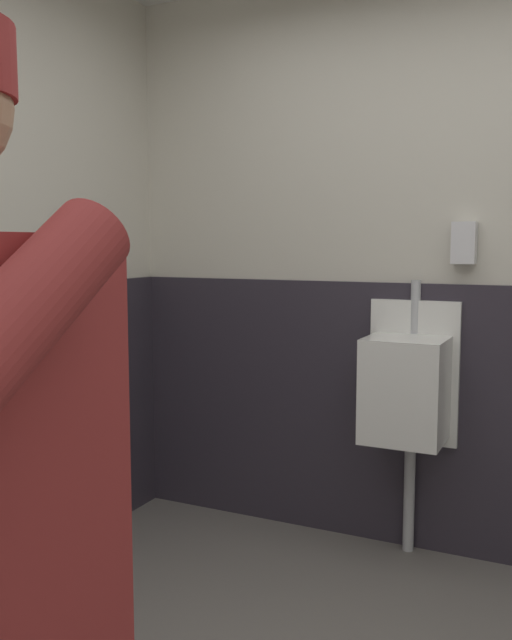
% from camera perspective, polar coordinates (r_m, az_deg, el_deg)
% --- Properties ---
extents(wall_back, '(4.02, 0.12, 2.62)m').
position_cam_1_polar(wall_back, '(3.19, 18.21, 4.42)').
color(wall_back, beige).
rests_on(wall_back, ground_plane).
extents(wainscot_band_back, '(3.42, 0.03, 1.22)m').
position_cam_1_polar(wainscot_band_back, '(3.22, 17.60, -8.17)').
color(wainscot_band_back, '#2D2833').
rests_on(wainscot_band_back, ground_plane).
extents(urinal_solo, '(0.40, 0.34, 1.24)m').
position_cam_1_polar(urinal_solo, '(3.09, 12.40, -5.47)').
color(urinal_solo, white).
rests_on(urinal_solo, ground_plane).
extents(soap_dispenser, '(0.10, 0.07, 0.18)m').
position_cam_1_polar(soap_dispenser, '(3.10, 16.83, 6.12)').
color(soap_dispenser, silver).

